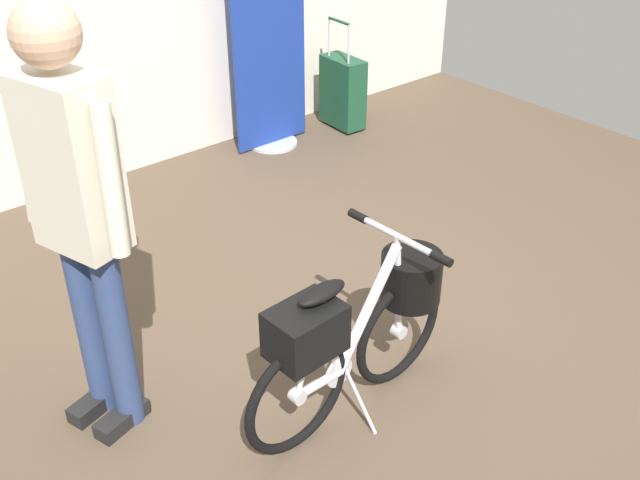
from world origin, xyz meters
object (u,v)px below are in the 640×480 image
folding_bike_foreground (360,326)px  rolling_suitcase (343,91)px  visitor_near_wall (78,205)px  floor_banner_stand (269,44)px

folding_bike_foreground → rolling_suitcase: (1.95, 2.30, -0.13)m
folding_bike_foreground → visitor_near_wall: (-0.82, 0.62, 0.59)m
folding_bike_foreground → visitor_near_wall: 1.18m
visitor_near_wall → folding_bike_foreground: bearing=-37.3°
visitor_near_wall → rolling_suitcase: 3.31m
floor_banner_stand → folding_bike_foreground: bearing=-119.3°
floor_banner_stand → visitor_near_wall: visitor_near_wall is taller
floor_banner_stand → folding_bike_foreground: 2.75m
floor_banner_stand → rolling_suitcase: size_ratio=2.00×
folding_bike_foreground → rolling_suitcase: size_ratio=1.33×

